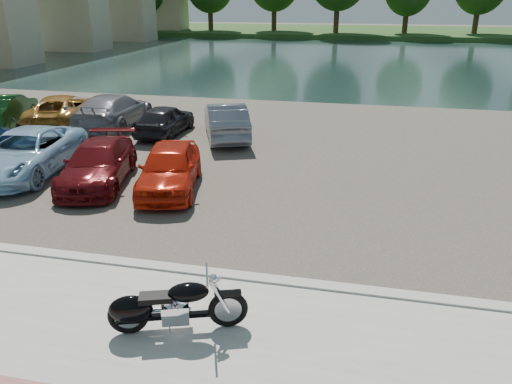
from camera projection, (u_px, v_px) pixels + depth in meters
The scene contains 14 objects.
ground at pixel (229, 346), 8.18m from camera, with size 200.00×200.00×0.00m, color #595447.
kerb at pixel (255, 279), 9.97m from camera, with size 60.00×0.30×0.14m, color #A3A099.
parking_lot at pixel (310, 153), 18.15m from camera, with size 60.00×18.00×0.04m, color #433C36.
river at pixel (349, 59), 44.47m from camera, with size 120.00×40.00×0.00m, color #182C2B.
far_bank at pixel (360, 32), 73.39m from camera, with size 120.00×24.00×0.60m, color #264719.
motorcycle at pixel (165, 307), 8.25m from camera, with size 2.25×1.06×1.05m.
car_2 at pixel (26, 153), 15.73m from camera, with size 2.28×4.94×1.37m, color #A0CCE9.
car_3 at pixel (98, 164), 14.96m from camera, with size 1.72×4.23×1.23m, color #5C0D10.
car_4 at pixel (169, 167), 14.44m from camera, with size 1.59×3.95×1.35m, color red.
car_5 at pixel (6, 110), 21.69m from camera, with size 1.44×4.12×1.36m, color #0F3813.
car_6 at pixel (62, 110), 21.70m from camera, with size 2.20×4.77×1.33m, color #A66E26.
car_7 at pixel (113, 111), 21.22m from camera, with size 2.04×5.01×1.45m, color gray.
car_8 at pixel (165, 120), 20.22m from camera, with size 1.45×3.61×1.23m, color black.
car_9 at pixel (226, 121), 19.67m from camera, with size 1.49×4.28×1.41m, color slate.
Camera 1 is at (1.90, -6.41, 5.37)m, focal length 35.00 mm.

